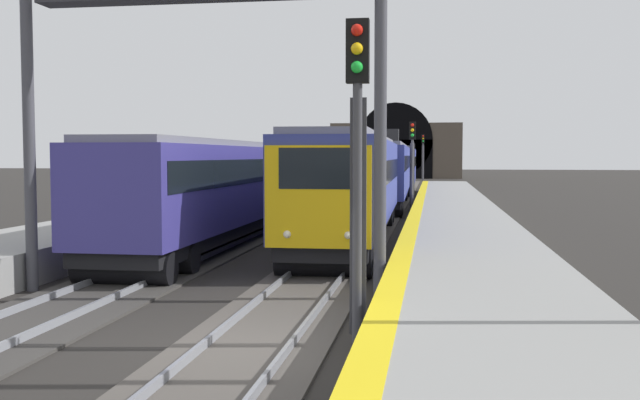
{
  "coord_description": "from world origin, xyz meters",
  "views": [
    {
      "loc": [
        -11.65,
        -3.05,
        3.29
      ],
      "look_at": [
        12.62,
        0.76,
        1.77
      ],
      "focal_mm": 40.8,
      "sensor_mm": 36.0,
      "label": 1
    }
  ],
  "objects_px": {
    "railway_signal_far": "(423,154)",
    "train_main_approaching": "(385,171)",
    "railway_signal_near": "(357,153)",
    "train_adjacent_platform": "(314,172)",
    "overhead_signal_gantry": "(197,48)",
    "railway_signal_mid": "(412,157)"
  },
  "relations": [
    {
      "from": "train_main_approaching",
      "to": "train_adjacent_platform",
      "type": "bearing_deg",
      "value": -100.85
    },
    {
      "from": "railway_signal_mid",
      "to": "overhead_signal_gantry",
      "type": "bearing_deg",
      "value": -8.71
    },
    {
      "from": "railway_signal_near",
      "to": "railway_signal_mid",
      "type": "xyz_separation_m",
      "value": [
        31.09,
        0.0,
        -0.15
      ]
    },
    {
      "from": "railway_signal_near",
      "to": "overhead_signal_gantry",
      "type": "height_order",
      "value": "overhead_signal_gantry"
    },
    {
      "from": "railway_signal_near",
      "to": "railway_signal_mid",
      "type": "height_order",
      "value": "railway_signal_near"
    },
    {
      "from": "railway_signal_far",
      "to": "train_main_approaching",
      "type": "bearing_deg",
      "value": -2.56
    },
    {
      "from": "railway_signal_near",
      "to": "railway_signal_mid",
      "type": "distance_m",
      "value": 31.09
    },
    {
      "from": "train_adjacent_platform",
      "to": "railway_signal_near",
      "type": "distance_m",
      "value": 35.31
    },
    {
      "from": "railway_signal_near",
      "to": "railway_signal_far",
      "type": "height_order",
      "value": "railway_signal_far"
    },
    {
      "from": "railway_signal_near",
      "to": "overhead_signal_gantry",
      "type": "xyz_separation_m",
      "value": [
        4.1,
        4.13,
        2.41
      ]
    },
    {
      "from": "train_main_approaching",
      "to": "train_adjacent_platform",
      "type": "relative_size",
      "value": 0.92
    },
    {
      "from": "train_main_approaching",
      "to": "railway_signal_near",
      "type": "bearing_deg",
      "value": 2.01
    },
    {
      "from": "overhead_signal_gantry",
      "to": "train_main_approaching",
      "type": "bearing_deg",
      "value": -4.51
    },
    {
      "from": "railway_signal_near",
      "to": "railway_signal_far",
      "type": "relative_size",
      "value": 0.96
    },
    {
      "from": "railway_signal_mid",
      "to": "railway_signal_far",
      "type": "bearing_deg",
      "value": -180.0
    },
    {
      "from": "train_adjacent_platform",
      "to": "railway_signal_far",
      "type": "height_order",
      "value": "railway_signal_far"
    },
    {
      "from": "train_main_approaching",
      "to": "railway_signal_mid",
      "type": "height_order",
      "value": "railway_signal_mid"
    },
    {
      "from": "train_adjacent_platform",
      "to": "overhead_signal_gantry",
      "type": "bearing_deg",
      "value": -175.77
    },
    {
      "from": "railway_signal_near",
      "to": "railway_signal_far",
      "type": "xyz_separation_m",
      "value": [
        73.82,
        0.0,
        0.11
      ]
    },
    {
      "from": "train_main_approaching",
      "to": "train_adjacent_platform",
      "type": "xyz_separation_m",
      "value": [
        0.82,
        4.7,
        -0.11
      ]
    },
    {
      "from": "railway_signal_near",
      "to": "overhead_signal_gantry",
      "type": "relative_size",
      "value": 0.64
    },
    {
      "from": "train_main_approaching",
      "to": "railway_signal_near",
      "type": "xyz_separation_m",
      "value": [
        -33.87,
        -1.79,
        1.04
      ]
    }
  ]
}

